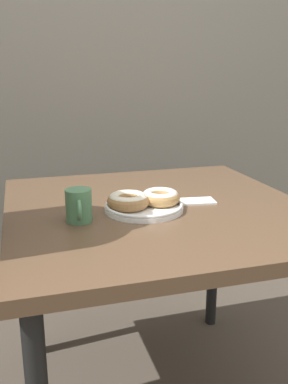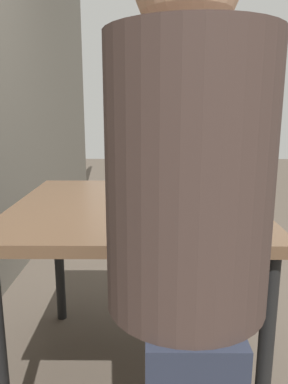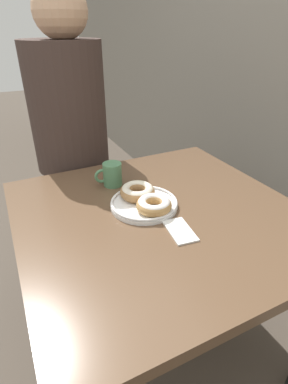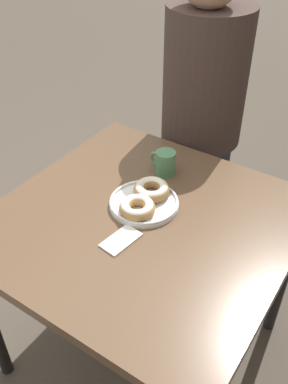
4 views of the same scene
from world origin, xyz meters
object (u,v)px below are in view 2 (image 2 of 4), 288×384
object	(u,v)px
dining_table	(135,223)
napkin	(136,195)
coffee_mug	(157,209)
person_figure	(188,253)
donut_plate	(143,200)

from	to	relation	value
dining_table	napkin	world-z (taller)	napkin
dining_table	coffee_mug	distance (m)	0.31
napkin	person_figure	bearing A→B (deg)	-170.30
dining_table	napkin	size ratio (longest dim) A/B	6.94
donut_plate	napkin	distance (m)	0.19
dining_table	napkin	bearing A→B (deg)	-0.19
donut_plate	napkin	size ratio (longest dim) A/B	1.86
person_figure	donut_plate	bearing A→B (deg)	9.53
dining_table	person_figure	world-z (taller)	person_figure
person_figure	dining_table	bearing A→B (deg)	11.53
coffee_mug	person_figure	size ratio (longest dim) A/B	0.07
donut_plate	napkin	bearing A→B (deg)	10.27
person_figure	napkin	distance (m)	0.83
dining_table	person_figure	xyz separation A→B (m)	(-0.69, -0.14, 0.15)
coffee_mug	dining_table	bearing A→B (deg)	16.94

